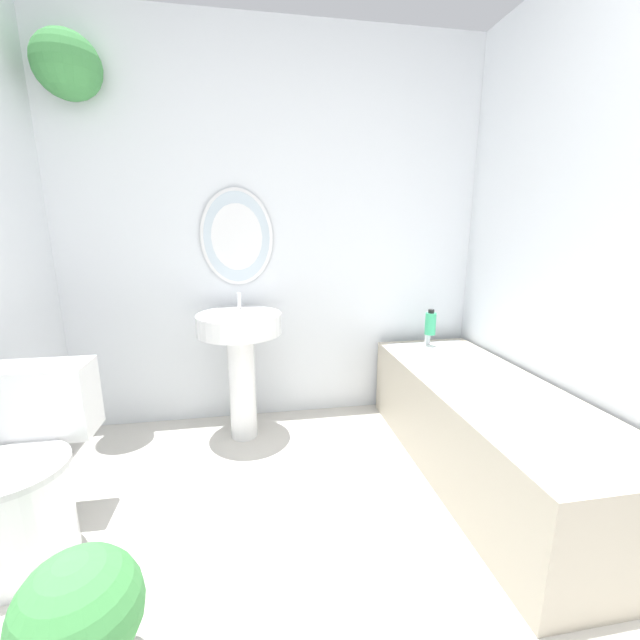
% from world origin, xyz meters
% --- Properties ---
extents(wall_back, '(2.71, 0.33, 2.40)m').
position_xyz_m(wall_back, '(-0.09, 2.28, 1.27)').
color(wall_back, silver).
rests_on(wall_back, ground_plane).
extents(wall_right, '(0.06, 2.38, 2.40)m').
position_xyz_m(wall_right, '(1.32, 1.13, 1.20)').
color(wall_right, silver).
rests_on(wall_right, ground_plane).
extents(toilet, '(0.39, 0.56, 0.70)m').
position_xyz_m(toilet, '(-1.04, 1.24, 0.31)').
color(toilet, white).
rests_on(toilet, ground_plane).
extents(pedestal_sink, '(0.48, 0.48, 0.86)m').
position_xyz_m(pedestal_sink, '(-0.25, 1.98, 0.56)').
color(pedestal_sink, white).
rests_on(pedestal_sink, ground_plane).
extents(bathtub, '(0.62, 1.63, 0.56)m').
position_xyz_m(bathtub, '(0.97, 1.40, 0.25)').
color(bathtub, '#B2A893').
rests_on(bathtub, ground_plane).
extents(shampoo_bottle, '(0.07, 0.07, 0.17)m').
position_xyz_m(shampoo_bottle, '(0.96, 2.07, 0.64)').
color(shampoo_bottle, '#38B275').
rests_on(shampoo_bottle, bathtub).
extents(potted_plant, '(0.32, 0.32, 0.42)m').
position_xyz_m(potted_plant, '(-0.65, 0.68, 0.23)').
color(potted_plant, '#47474C').
rests_on(potted_plant, ground_plane).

